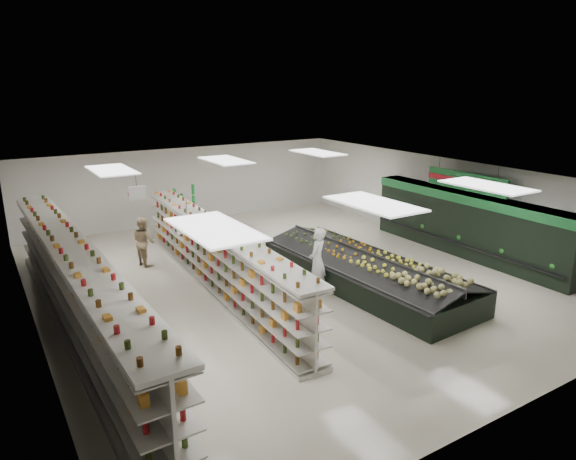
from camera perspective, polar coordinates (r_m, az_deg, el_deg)
floor at (r=16.06m, az=-0.44°, el=-5.29°), size 16.00×16.00×0.00m
ceiling at (r=15.19m, az=-0.46°, el=6.02°), size 14.00×16.00×0.02m
wall_back at (r=22.58m, az=-11.12°, el=4.94°), size 14.00×0.02×3.20m
wall_front at (r=10.07m, az=24.43°, el=-10.48°), size 14.00×0.02×3.20m
wall_left at (r=13.48m, az=-26.83°, el=-4.12°), size 0.02×16.00×3.20m
wall_right at (r=19.99m, az=16.97°, el=3.11°), size 0.02×16.00×3.20m
produce_wall_case at (r=18.79m, az=19.33°, el=0.96°), size 0.93×8.00×2.20m
aisle_sign_near at (r=11.89m, az=-11.13°, el=0.64°), size 0.52×0.06×0.75m
aisle_sign_far at (r=15.61m, az=-16.43°, el=3.96°), size 0.52×0.06×0.75m
hortifruti_banner at (r=18.28m, az=19.17°, el=5.11°), size 0.12×3.20×0.95m
gondola_left at (r=13.19m, az=-22.34°, el=-6.77°), size 1.22×12.66×2.19m
gondola_center at (r=15.14m, az=-8.04°, el=-3.26°), size 1.32×11.07×1.91m
produce_island at (r=15.47m, az=8.52°, el=-4.41°), size 2.95×7.27×1.07m
soda_endcap at (r=20.81m, az=-12.00°, el=1.87°), size 1.66×1.44×1.79m
shopper_main at (r=14.62m, az=3.27°, el=-3.46°), size 0.85×0.79×1.94m
shopper_background at (r=17.54m, az=-15.74°, el=-1.22°), size 0.67×0.89×1.63m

